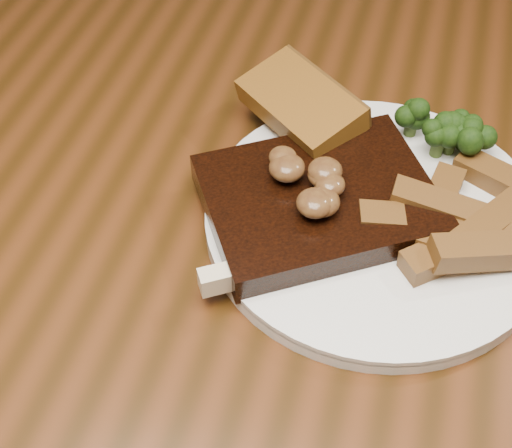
{
  "coord_description": "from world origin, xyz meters",
  "views": [
    {
      "loc": [
        0.09,
        -0.34,
        1.19
      ],
      "look_at": [
        -0.01,
        -0.01,
        0.78
      ],
      "focal_mm": 50.0,
      "sensor_mm": 36.0,
      "label": 1
    }
  ],
  "objects": [
    {
      "name": "steak_bone",
      "position": [
        0.03,
        -0.03,
        0.77
      ],
      "size": [
        0.14,
        0.09,
        0.02
      ],
      "primitive_type": "cube",
      "rotation": [
        0.0,
        0.0,
        0.57
      ],
      "color": "beige",
      "rests_on": "plate"
    },
    {
      "name": "plate",
      "position": [
        0.08,
        0.04,
        0.76
      ],
      "size": [
        0.3,
        0.3,
        0.01
      ],
      "primitive_type": "cylinder",
      "rotation": [
        0.0,
        0.0,
        0.11
      ],
      "color": "white",
      "rests_on": "dining_table"
    },
    {
      "name": "garlic_bread",
      "position": [
        -0.0,
        0.12,
        0.77
      ],
      "size": [
        0.12,
        0.11,
        0.02
      ],
      "primitive_type": "cube",
      "rotation": [
        0.0,
        0.0,
        -0.66
      ],
      "color": "brown",
      "rests_on": "plate"
    },
    {
      "name": "mushroom_pile",
      "position": [
        0.04,
        0.03,
        0.8
      ],
      "size": [
        0.08,
        0.08,
        0.03
      ],
      "primitive_type": null,
      "color": "brown",
      "rests_on": "steak"
    },
    {
      "name": "steak",
      "position": [
        0.03,
        0.03,
        0.77
      ],
      "size": [
        0.22,
        0.2,
        0.03
      ],
      "primitive_type": "cube",
      "rotation": [
        0.0,
        0.0,
        0.57
      ],
      "color": "black",
      "rests_on": "plate"
    },
    {
      "name": "potato_wedges",
      "position": [
        0.14,
        0.04,
        0.77
      ],
      "size": [
        0.12,
        0.12,
        0.02
      ],
      "primitive_type": null,
      "color": "brown",
      "rests_on": "plate"
    },
    {
      "name": "dining_table",
      "position": [
        0.0,
        0.0,
        0.66
      ],
      "size": [
        1.6,
        0.9,
        0.75
      ],
      "color": "#46220E",
      "rests_on": "ground"
    },
    {
      "name": "broccoli_cluster",
      "position": [
        0.11,
        0.12,
        0.78
      ],
      "size": [
        0.06,
        0.06,
        0.04
      ],
      "primitive_type": null,
      "color": "#1E360C",
      "rests_on": "plate"
    }
  ]
}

